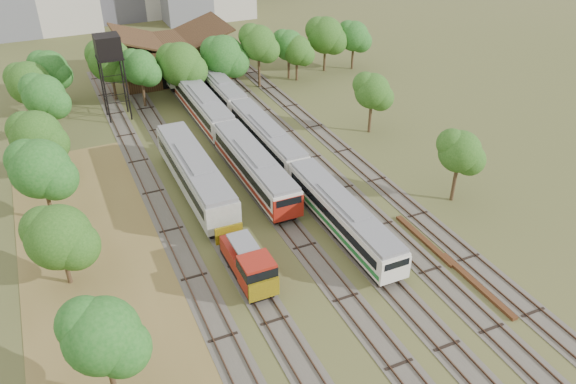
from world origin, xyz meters
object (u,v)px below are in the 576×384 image
water_tower (108,49)px  railcar_red_set (226,134)px  shunter_locomotive (249,265)px  railcar_green_set (267,138)px

water_tower → railcar_red_set: bearing=-56.0°
railcar_red_set → shunter_locomotive: size_ratio=4.27×
railcar_red_set → railcar_green_set: 4.71m
water_tower → shunter_locomotive: bearing=-84.3°
railcar_red_set → railcar_green_set: bearing=-31.8°
water_tower → railcar_green_set: bearing=-50.9°
railcar_green_set → water_tower: size_ratio=4.87×
railcar_green_set → shunter_locomotive: (-10.00, -20.24, -0.22)m
shunter_locomotive → water_tower: water_tower is taller
railcar_green_set → water_tower: bearing=129.1°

